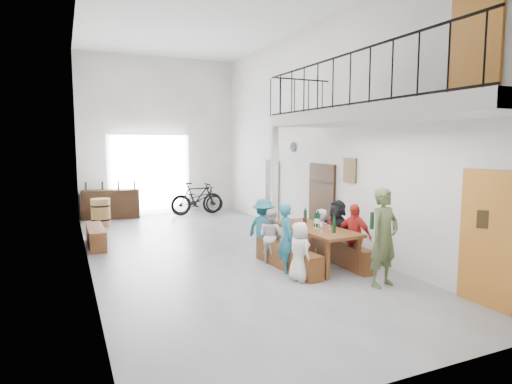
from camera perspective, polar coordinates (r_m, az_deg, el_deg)
name	(u,v)px	position (r m, az deg, el deg)	size (l,w,h in m)	color
floor	(215,251)	(10.10, -5.43, -7.86)	(12.00, 12.00, 0.00)	slate
room_walls	(214,96)	(9.84, -5.66, 12.62)	(12.00, 12.00, 12.00)	white
gateway_portal	(150,175)	(15.49, -14.00, 2.20)	(2.80, 0.08, 2.80)	white
right_wall_decor	(362,179)	(9.45, 13.97, 1.72)	(0.07, 8.28, 5.07)	#AC6721
balcony	(376,117)	(8.00, 15.72, 9.60)	(1.52, 5.62, 4.00)	silver
tasting_table	(314,231)	(8.88, 7.77, -5.20)	(1.01, 2.20, 0.79)	brown
bench_inner	(287,257)	(8.65, 4.17, -8.68)	(0.33, 2.04, 0.47)	brown
bench_wall	(339,252)	(9.20, 10.98, -7.86)	(0.27, 2.05, 0.47)	brown
tableware	(318,221)	(8.78, 8.23, -3.80)	(0.42, 1.20, 0.35)	black
side_bench	(96,236)	(11.20, -20.57, -5.58)	(0.37, 1.69, 0.47)	brown
oak_barrel	(101,212)	(13.78, -19.99, -2.58)	(0.57, 0.57, 0.84)	olive
serving_counter	(111,204)	(15.12, -18.75, -1.54)	(1.84, 0.51, 0.97)	#351C0E
counter_bottles	(110,186)	(15.03, -18.84, 0.81)	(1.58, 0.29, 0.28)	black
guest_left_a	(300,252)	(7.85, 5.83, -7.93)	(0.53, 0.35, 1.09)	silver
guest_left_b	(286,238)	(8.35, 4.08, -6.11)	(0.49, 0.32, 1.35)	#24697A
guest_left_c	(271,236)	(8.97, 2.00, -5.89)	(0.56, 0.43, 1.15)	silver
guest_left_d	(263,229)	(9.37, 0.99, -4.89)	(0.84, 0.48, 1.30)	#24697A
guest_right_a	(354,236)	(8.77, 12.88, -5.79)	(0.77, 0.32, 1.31)	red
guest_right_b	(337,230)	(9.34, 10.71, -5.00)	(1.21, 0.39, 1.31)	black
guest_right_c	(321,232)	(9.72, 8.68, -5.29)	(0.51, 0.33, 1.05)	silver
host_standing	(384,237)	(7.81, 16.70, -5.81)	(0.63, 0.42, 1.74)	#4D5932
potted_plant	(290,227)	(11.78, 4.57, -4.64)	(0.41, 0.36, 0.46)	#1D4F21
bicycle_near	(198,200)	(15.62, -7.79, -1.01)	(0.64, 1.84, 0.97)	black
bicycle_far	(197,198)	(15.22, -7.89, -0.86)	(0.54, 1.91, 1.15)	black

